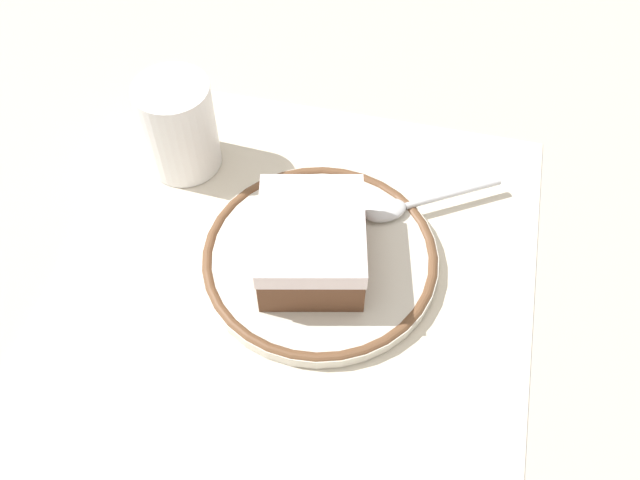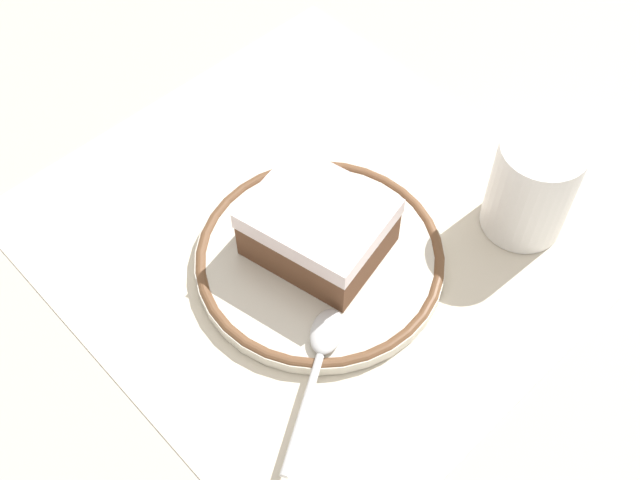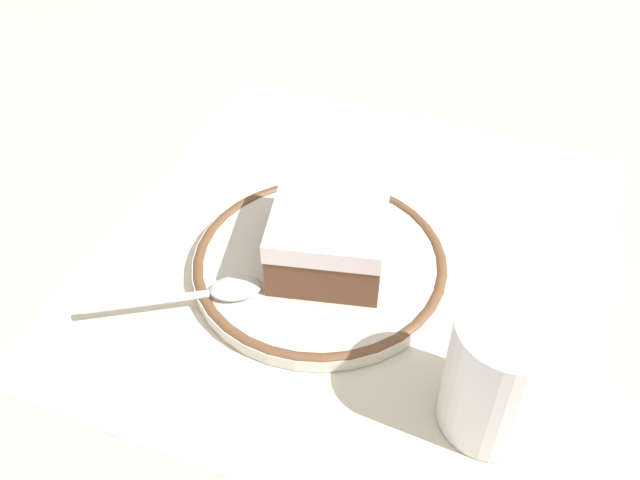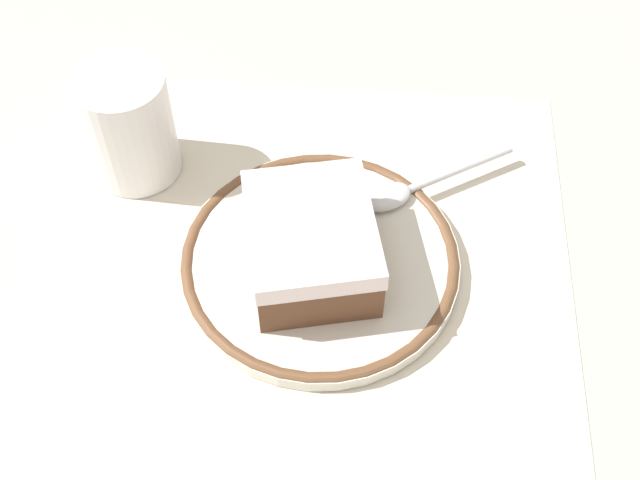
# 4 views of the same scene
# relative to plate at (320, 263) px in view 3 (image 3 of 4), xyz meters

# --- Properties ---
(ground_plane) EXTENTS (2.40, 2.40, 0.00)m
(ground_plane) POSITION_rel_plate_xyz_m (0.03, -0.02, -0.01)
(ground_plane) COLOR #B7B2A8
(placemat) EXTENTS (0.41, 0.38, 0.00)m
(placemat) POSITION_rel_plate_xyz_m (0.03, -0.02, -0.01)
(placemat) COLOR beige
(placemat) RESTS_ON ground_plane
(plate) EXTENTS (0.19, 0.19, 0.01)m
(plate) POSITION_rel_plate_xyz_m (0.00, 0.00, 0.00)
(plate) COLOR silver
(plate) RESTS_ON placemat
(cake_slice) EXTENTS (0.11, 0.10, 0.05)m
(cake_slice) POSITION_rel_plate_xyz_m (0.01, -0.01, 0.03)
(cake_slice) COLOR brown
(cake_slice) RESTS_ON plate
(spoon) EXTENTS (0.08, 0.11, 0.01)m
(spoon) POSITION_rel_plate_xyz_m (-0.06, 0.06, 0.01)
(spoon) COLOR silver
(spoon) RESTS_ON plate
(cup) EXTENTS (0.06, 0.06, 0.09)m
(cup) POSITION_rel_plate_xyz_m (-0.08, -0.14, 0.03)
(cup) COLOR white
(cup) RESTS_ON placemat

